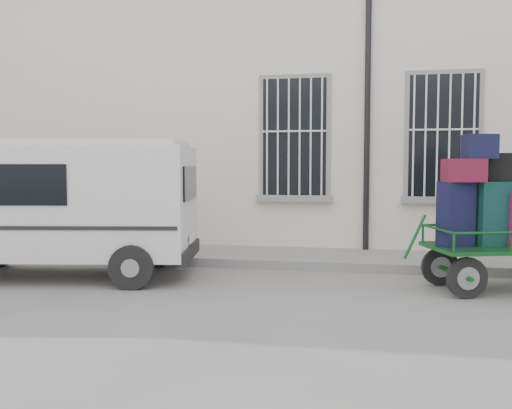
% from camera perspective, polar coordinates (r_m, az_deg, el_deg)
% --- Properties ---
extents(ground, '(80.00, 80.00, 0.00)m').
position_cam_1_polar(ground, '(8.06, 4.02, -8.39)').
color(ground, slate).
rests_on(ground, ground).
extents(building, '(24.00, 5.15, 6.00)m').
position_cam_1_polar(building, '(13.41, 6.95, 9.40)').
color(building, beige).
rests_on(building, ground).
extents(sidewalk, '(24.00, 1.70, 0.15)m').
position_cam_1_polar(sidewalk, '(10.20, 5.52, -5.35)').
color(sidewalk, gray).
rests_on(sidewalk, ground).
extents(van, '(4.37, 2.42, 2.09)m').
position_cam_1_polar(van, '(9.23, -19.25, 0.46)').
color(van, silver).
rests_on(van, ground).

